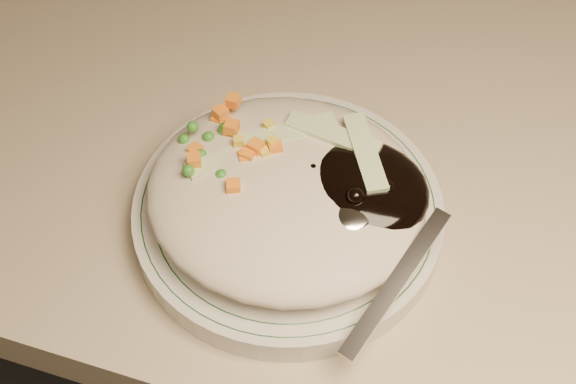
% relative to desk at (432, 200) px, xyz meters
% --- Properties ---
extents(desk, '(1.40, 0.70, 0.74)m').
position_rel_desk_xyz_m(desk, '(0.00, 0.00, 0.00)').
color(desk, tan).
rests_on(desk, ground).
extents(plate, '(0.22, 0.22, 0.02)m').
position_rel_desk_xyz_m(plate, '(-0.09, -0.21, 0.21)').
color(plate, silver).
rests_on(plate, desk).
extents(plate_rim, '(0.21, 0.21, 0.00)m').
position_rel_desk_xyz_m(plate_rim, '(-0.09, -0.21, 0.22)').
color(plate_rim, '#144723').
rests_on(plate_rim, plate).
extents(meal, '(0.21, 0.19, 0.05)m').
position_rel_desk_xyz_m(meal, '(-0.09, -0.21, 0.24)').
color(meal, beige).
rests_on(meal, plate).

